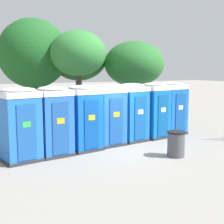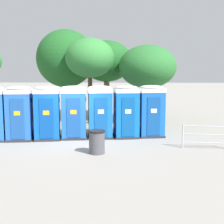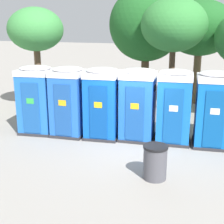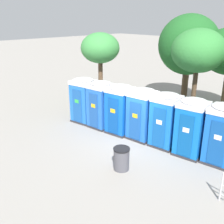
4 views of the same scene
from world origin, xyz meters
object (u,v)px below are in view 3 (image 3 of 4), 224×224
at_px(street_tree_3, 146,25).
at_px(trash_can, 155,162).
at_px(portapotty_0, 37,99).
at_px(street_tree_0, 200,29).
at_px(street_tree_2, 174,25).
at_px(portapotty_1, 69,101).
at_px(portapotty_2, 102,103).
at_px(portapotty_4, 174,106).
at_px(street_tree_4, 36,30).
at_px(portapotty_5, 213,109).
at_px(portapotty_3, 138,104).

xyz_separation_m(street_tree_3, trash_can, (2.79, -8.98, -3.52)).
bearing_deg(trash_can, portapotty_0, 157.25).
xyz_separation_m(portapotty_0, street_tree_0, (5.00, 6.97, 2.52)).
relative_size(street_tree_2, street_tree_3, 0.87).
relative_size(portapotty_1, street_tree_0, 0.49).
xyz_separation_m(portapotty_2, street_tree_2, (1.60, 4.43, 2.67)).
bearing_deg(street_tree_0, portapotty_4, -90.12).
distance_m(portapotty_2, street_tree_0, 7.50).
bearing_deg(street_tree_4, portapotty_1, -41.35).
distance_m(portapotty_2, portapotty_5, 3.79).
height_order(portapotty_0, street_tree_4, street_tree_4).
relative_size(portapotty_3, portapotty_5, 1.00).
bearing_deg(portapotty_5, street_tree_3, 123.84).
height_order(portapotty_1, portapotty_2, same).
distance_m(portapotty_0, trash_can, 5.54).
bearing_deg(portapotty_2, trash_can, -44.13).
relative_size(portapotty_4, street_tree_3, 0.43).
bearing_deg(street_tree_4, portapotty_0, -57.08).
xyz_separation_m(portapotty_1, trash_can, (3.80, -2.29, -0.82)).
distance_m(portapotty_4, street_tree_2, 4.86).
bearing_deg(street_tree_4, portapotty_2, -30.43).
bearing_deg(street_tree_0, trash_can, -89.64).
height_order(portapotty_0, trash_can, portapotty_0).
bearing_deg(street_tree_2, trash_can, -82.11).
bearing_deg(portapotty_1, portapotty_5, 8.56).
height_order(portapotty_3, street_tree_3, street_tree_3).
distance_m(street_tree_0, trash_can, 9.68).
bearing_deg(portapotty_1, street_tree_2, 58.37).
height_order(street_tree_3, street_tree_4, street_tree_3).
bearing_deg(street_tree_0, street_tree_3, -177.86).
relative_size(portapotty_0, trash_can, 2.74).
bearing_deg(street_tree_2, street_tree_4, -162.99).
bearing_deg(portapotty_0, portapotty_1, 7.59).
bearing_deg(portapotty_4, portapotty_0, -170.67).
distance_m(portapotty_0, street_tree_0, 8.94).
relative_size(portapotty_4, trash_can, 2.74).
distance_m(portapotty_3, street_tree_0, 6.92).
height_order(street_tree_2, street_tree_4, street_tree_2).
height_order(portapotty_1, trash_can, portapotty_1).
xyz_separation_m(portapotty_5, street_tree_4, (-8.16, 2.03, 2.45)).
distance_m(portapotty_0, street_tree_3, 7.72).
bearing_deg(portapotty_5, portapotty_3, -173.71).
height_order(portapotty_1, street_tree_0, street_tree_0).
bearing_deg(street_tree_4, street_tree_2, 17.01).
xyz_separation_m(street_tree_3, street_tree_4, (-4.17, -3.91, -0.25)).
height_order(portapotty_4, street_tree_3, street_tree_3).
bearing_deg(street_tree_3, portapotty_4, -65.74).
distance_m(portapotty_4, street_tree_4, 7.62).
bearing_deg(portapotty_1, portapotty_3, 10.84).
relative_size(portapotty_0, portapotty_1, 1.00).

